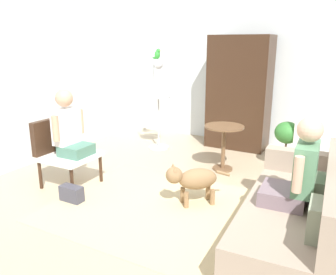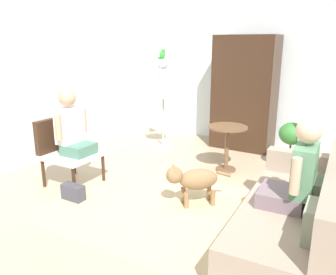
{
  "view_description": "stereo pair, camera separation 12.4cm",
  "coord_description": "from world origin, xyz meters",
  "px_view_note": "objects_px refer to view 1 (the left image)",
  "views": [
    {
      "loc": [
        1.69,
        -3.24,
        1.85
      ],
      "look_at": [
        -0.02,
        -0.11,
        0.85
      ],
      "focal_mm": 36.81,
      "sensor_mm": 36.0,
      "label": 1
    },
    {
      "loc": [
        1.8,
        -3.18,
        1.85
      ],
      "look_at": [
        -0.02,
        -0.11,
        0.85
      ],
      "focal_mm": 36.81,
      "sensor_mm": 36.0,
      "label": 2
    }
  ],
  "objects_px": {
    "couch": "(299,215)",
    "handbag": "(72,194)",
    "person_on_armchair": "(69,128)",
    "armchair": "(62,147)",
    "person_on_couch": "(298,172)",
    "column_lamp": "(302,130)",
    "armoire_cabinet": "(239,93)",
    "parrot": "(157,54)",
    "bird_cage_stand": "(158,101)",
    "potted_plant": "(286,142)",
    "round_end_table": "(224,139)",
    "dog": "(193,179)"
  },
  "relations": [
    {
      "from": "couch",
      "to": "handbag",
      "type": "distance_m",
      "value": 2.54
    },
    {
      "from": "person_on_armchair",
      "to": "armchair",
      "type": "bearing_deg",
      "value": -179.47
    },
    {
      "from": "person_on_couch",
      "to": "column_lamp",
      "type": "relative_size",
      "value": 0.65
    },
    {
      "from": "column_lamp",
      "to": "armoire_cabinet",
      "type": "distance_m",
      "value": 1.48
    },
    {
      "from": "column_lamp",
      "to": "handbag",
      "type": "distance_m",
      "value": 3.25
    },
    {
      "from": "parrot",
      "to": "armchair",
      "type": "bearing_deg",
      "value": -98.47
    },
    {
      "from": "person_on_couch",
      "to": "bird_cage_stand",
      "type": "xyz_separation_m",
      "value": [
        -2.63,
        2.05,
        0.12
      ]
    },
    {
      "from": "person_on_couch",
      "to": "potted_plant",
      "type": "xyz_separation_m",
      "value": [
        -0.46,
        2.09,
        -0.32
      ]
    },
    {
      "from": "person_on_armchair",
      "to": "parrot",
      "type": "bearing_deg",
      "value": 85.78
    },
    {
      "from": "potted_plant",
      "to": "person_on_couch",
      "type": "bearing_deg",
      "value": -77.62
    },
    {
      "from": "round_end_table",
      "to": "column_lamp",
      "type": "distance_m",
      "value": 1.11
    },
    {
      "from": "bird_cage_stand",
      "to": "potted_plant",
      "type": "distance_m",
      "value": 2.22
    },
    {
      "from": "bird_cage_stand",
      "to": "parrot",
      "type": "distance_m",
      "value": 0.79
    },
    {
      "from": "person_on_armchair",
      "to": "dog",
      "type": "distance_m",
      "value": 1.72
    },
    {
      "from": "dog",
      "to": "potted_plant",
      "type": "relative_size",
      "value": 0.85
    },
    {
      "from": "person_on_couch",
      "to": "column_lamp",
      "type": "height_order",
      "value": "column_lamp"
    },
    {
      "from": "couch",
      "to": "column_lamp",
      "type": "xyz_separation_m",
      "value": [
        -0.3,
        1.98,
        0.33
      ]
    },
    {
      "from": "armchair",
      "to": "potted_plant",
      "type": "xyz_separation_m",
      "value": [
        2.48,
        2.04,
        -0.1
      ]
    },
    {
      "from": "parrot",
      "to": "person_on_couch",
      "type": "bearing_deg",
      "value": -37.72
    },
    {
      "from": "armoire_cabinet",
      "to": "column_lamp",
      "type": "bearing_deg",
      "value": -34.14
    },
    {
      "from": "armchair",
      "to": "armoire_cabinet",
      "type": "bearing_deg",
      "value": 61.54
    },
    {
      "from": "armchair",
      "to": "round_end_table",
      "type": "distance_m",
      "value": 2.27
    },
    {
      "from": "bird_cage_stand",
      "to": "parrot",
      "type": "xyz_separation_m",
      "value": [
        -0.01,
        -0.0,
        0.79
      ]
    },
    {
      "from": "round_end_table",
      "to": "couch",
      "type": "bearing_deg",
      "value": -49.84
    },
    {
      "from": "parrot",
      "to": "armoire_cabinet",
      "type": "height_order",
      "value": "armoire_cabinet"
    },
    {
      "from": "armchair",
      "to": "dog",
      "type": "bearing_deg",
      "value": 8.43
    },
    {
      "from": "person_on_armchair",
      "to": "dog",
      "type": "xyz_separation_m",
      "value": [
        1.63,
        0.26,
        -0.47
      ]
    },
    {
      "from": "handbag",
      "to": "round_end_table",
      "type": "bearing_deg",
      "value": 57.03
    },
    {
      "from": "armchair",
      "to": "column_lamp",
      "type": "relative_size",
      "value": 0.69
    },
    {
      "from": "bird_cage_stand",
      "to": "armoire_cabinet",
      "type": "xyz_separation_m",
      "value": [
        1.19,
        0.78,
        0.13
      ]
    },
    {
      "from": "armchair",
      "to": "column_lamp",
      "type": "xyz_separation_m",
      "value": [
        2.69,
        1.96,
        0.12
      ]
    },
    {
      "from": "couch",
      "to": "person_on_armchair",
      "type": "relative_size",
      "value": 2.38
    },
    {
      "from": "armchair",
      "to": "person_on_couch",
      "type": "distance_m",
      "value": 2.95
    },
    {
      "from": "parrot",
      "to": "couch",
      "type": "bearing_deg",
      "value": -36.78
    },
    {
      "from": "couch",
      "to": "armchair",
      "type": "bearing_deg",
      "value": 179.59
    },
    {
      "from": "round_end_table",
      "to": "handbag",
      "type": "distance_m",
      "value": 2.27
    },
    {
      "from": "round_end_table",
      "to": "bird_cage_stand",
      "type": "xyz_separation_m",
      "value": [
        -1.38,
        0.48,
        0.38
      ]
    },
    {
      "from": "armchair",
      "to": "armoire_cabinet",
      "type": "relative_size",
      "value": 0.45
    },
    {
      "from": "couch",
      "to": "parrot",
      "type": "xyz_separation_m",
      "value": [
        -2.69,
        2.01,
        1.35
      ]
    },
    {
      "from": "armchair",
      "to": "parrot",
      "type": "xyz_separation_m",
      "value": [
        0.3,
        1.99,
        1.14
      ]
    },
    {
      "from": "armchair",
      "to": "potted_plant",
      "type": "distance_m",
      "value": 3.21
    },
    {
      "from": "dog",
      "to": "armoire_cabinet",
      "type": "height_order",
      "value": "armoire_cabinet"
    },
    {
      "from": "person_on_armchair",
      "to": "dog",
      "type": "height_order",
      "value": "person_on_armchair"
    },
    {
      "from": "person_on_couch",
      "to": "armoire_cabinet",
      "type": "distance_m",
      "value": 3.18
    },
    {
      "from": "armchair",
      "to": "person_on_couch",
      "type": "height_order",
      "value": "person_on_couch"
    },
    {
      "from": "couch",
      "to": "person_on_armchair",
      "type": "height_order",
      "value": "person_on_armchair"
    },
    {
      "from": "person_on_couch",
      "to": "parrot",
      "type": "relative_size",
      "value": 4.73
    },
    {
      "from": "round_end_table",
      "to": "column_lamp",
      "type": "bearing_deg",
      "value": 24.06
    },
    {
      "from": "person_on_couch",
      "to": "dog",
      "type": "height_order",
      "value": "person_on_couch"
    },
    {
      "from": "bird_cage_stand",
      "to": "armoire_cabinet",
      "type": "distance_m",
      "value": 1.43
    }
  ]
}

